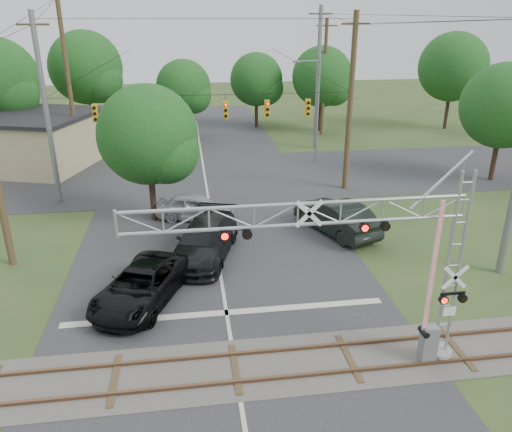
{
  "coord_description": "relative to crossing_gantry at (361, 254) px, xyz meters",
  "views": [
    {
      "loc": [
        -1.26,
        -11.71,
        11.19
      ],
      "look_at": [
        1.49,
        7.5,
        3.36
      ],
      "focal_mm": 35.0,
      "sensor_mm": 36.0,
      "label": 1
    }
  ],
  "objects": [
    {
      "name": "railroad_track",
      "position": [
        -3.97,
        0.36,
        -4.25
      ],
      "size": [
        90.0,
        3.2,
        0.17
      ],
      "color": "#49443F",
      "rests_on": "ground"
    },
    {
      "name": "road_cross",
      "position": [
        -3.97,
        22.36,
        -4.27
      ],
      "size": [
        90.0,
        12.0,
        0.02
      ],
      "primitive_type": "cube",
      "color": "#2A2A2D",
      "rests_on": "ground"
    },
    {
      "name": "crossing_gantry",
      "position": [
        0.0,
        0.0,
        0.0
      ],
      "size": [
        11.03,
        0.87,
        6.84
      ],
      "color": "gray",
      "rests_on": "ground"
    },
    {
      "name": "utility_poles",
      "position": [
        -0.83,
        21.4,
        1.69
      ],
      "size": [
        24.84,
        29.78,
        13.06
      ],
      "color": "#3E2C1D",
      "rests_on": "ground"
    },
    {
      "name": "sedan_silver",
      "position": [
        -4.88,
        14.13,
        -3.51
      ],
      "size": [
        4.84,
        2.96,
        1.54
      ],
      "primitive_type": "imported",
      "rotation": [
        0.0,
        0.0,
        1.3
      ],
      "color": "#9B9EA3",
      "rests_on": "ground"
    },
    {
      "name": "road_main",
      "position": [
        -3.97,
        8.36,
        -4.27
      ],
      "size": [
        14.0,
        90.0,
        0.02
      ],
      "primitive_type": "cube",
      "color": "#2A2A2D",
      "rests_on": "ground"
    },
    {
      "name": "treeline",
      "position": [
        -4.07,
        31.89,
        1.58
      ],
      "size": [
        54.13,
        30.93,
        9.97
      ],
      "color": "#332017",
      "rests_on": "ground"
    },
    {
      "name": "traffic_signal_span",
      "position": [
        -3.07,
        18.36,
        1.45
      ],
      "size": [
        19.34,
        0.36,
        11.5
      ],
      "color": "slate",
      "rests_on": "ground"
    },
    {
      "name": "car_dark",
      "position": [
        -4.56,
        9.11,
        -3.39
      ],
      "size": [
        4.17,
        6.6,
        1.78
      ],
      "primitive_type": "imported",
      "rotation": [
        0.0,
        0.0,
        -0.29
      ],
      "color": "black",
      "rests_on": "ground"
    },
    {
      "name": "streetlight",
      "position": [
        4.99,
        24.99,
        0.28
      ],
      "size": [
        2.17,
        0.23,
        8.14
      ],
      "color": "slate",
      "rests_on": "ground"
    },
    {
      "name": "pickup_black",
      "position": [
        -7.38,
        5.22,
        -3.5
      ],
      "size": [
        4.53,
        6.14,
        1.55
      ],
      "primitive_type": "imported",
      "rotation": [
        0.0,
        0.0,
        -0.4
      ],
      "color": "black",
      "rests_on": "ground"
    },
    {
      "name": "suv_dark",
      "position": [
        2.73,
        11.13,
        -3.36
      ],
      "size": [
        3.87,
        5.9,
        1.84
      ],
      "primitive_type": "imported",
      "rotation": [
        0.0,
        0.0,
        3.52
      ],
      "color": "black",
      "rests_on": "ground"
    },
    {
      "name": "ground",
      "position": [
        -3.97,
        -1.64,
        -4.28
      ],
      "size": [
        160.0,
        160.0,
        0.0
      ],
      "primitive_type": "plane",
      "color": "#2B441F",
      "rests_on": "ground"
    }
  ]
}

